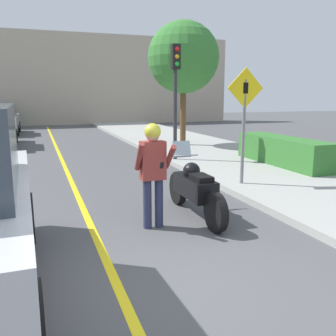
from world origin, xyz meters
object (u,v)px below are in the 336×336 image
Objects in this scene: street_tree at (183,58)px; person_biker at (153,165)px; crossing_sign at (244,115)px; motorcycle at (195,189)px; parked_car_grey at (1,119)px; traffic_light at (176,80)px.

person_biker is at bearing -114.56° from street_tree.
crossing_sign is (2.75, 1.83, 0.67)m from person_biker.
motorcycle is 1.35× the size of person_biker.
crossing_sign is at bearing -100.54° from street_tree.
crossing_sign is 16.90m from parked_car_grey.
street_tree is at bearing 65.44° from person_biker.
motorcycle is at bearing -110.36° from street_tree.
motorcycle is 0.56× the size of parked_car_grey.
person_biker is at bearing -78.44° from parked_car_grey.
crossing_sign is at bearing 38.71° from motorcycle.
street_tree is 1.19× the size of parked_car_grey.
parked_car_grey is at bearing 116.87° from traffic_light.
motorcycle is 17.71m from parked_car_grey.
person_biker is at bearing -159.26° from motorcycle.
traffic_light reaches higher than crossing_sign.
motorcycle is 0.88× the size of crossing_sign.
person_biker is (-0.89, -0.34, 0.56)m from motorcycle.
traffic_light is at bearing 66.00° from person_biker.
person_biker is at bearing -146.38° from crossing_sign.
person_biker is at bearing -114.00° from traffic_light.
traffic_light is at bearing -115.48° from street_tree.
parked_car_grey reaches higher than motorcycle.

